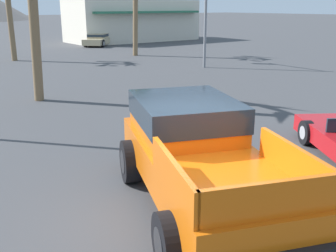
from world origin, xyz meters
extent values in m
plane|color=#424244|center=(0.00, 0.00, 0.00)|extent=(320.00, 320.00, 0.00)
cube|color=orange|center=(0.39, 0.04, 0.82)|extent=(3.63, 5.35, 0.63)
cube|color=orange|center=(0.76, 0.97, 1.50)|extent=(2.47, 2.69, 0.73)
cube|color=#1E2833|center=(0.76, 0.97, 1.63)|extent=(2.52, 2.75, 0.46)
cube|color=orange|center=(-0.98, -0.92, 1.38)|extent=(0.80, 1.89, 0.48)
cube|color=orange|center=(0.76, -1.59, 1.38)|extent=(0.80, 1.89, 0.48)
cube|color=orange|center=(-0.46, -2.15, 1.38)|extent=(1.77, 0.75, 0.48)
cube|color=black|center=(1.32, 2.41, 0.63)|extent=(1.84, 0.84, 0.24)
cylinder|color=black|center=(0.01, 1.85, 0.45)|extent=(0.64, 0.96, 0.90)
cylinder|color=#232326|center=(0.01, 1.85, 0.45)|extent=(0.51, 0.59, 0.50)
cylinder|color=black|center=(1.90, 1.12, 0.45)|extent=(0.64, 0.96, 0.90)
cylinder|color=#232326|center=(1.90, 1.12, 0.45)|extent=(0.51, 0.59, 0.50)
cylinder|color=black|center=(-1.11, -1.03, 0.45)|extent=(0.64, 0.96, 0.90)
cylinder|color=#232326|center=(-1.11, -1.03, 0.45)|extent=(0.51, 0.59, 0.50)
cylinder|color=black|center=(0.77, -1.76, 0.45)|extent=(0.64, 0.96, 0.90)
cylinder|color=#232326|center=(0.77, -1.76, 0.45)|extent=(0.51, 0.59, 0.50)
cylinder|color=black|center=(5.00, 1.03, 0.33)|extent=(0.54, 0.67, 0.66)
cylinder|color=#9E9EA3|center=(5.00, 1.03, 0.33)|extent=(0.39, 0.43, 0.36)
cube|color=tan|center=(13.16, 29.06, 0.44)|extent=(4.31, 4.24, 0.52)
cube|color=tan|center=(13.09, 28.98, 0.91)|extent=(2.35, 2.34, 0.41)
cube|color=#1E2833|center=(13.09, 28.98, 0.96)|extent=(2.40, 2.39, 0.25)
cylinder|color=black|center=(13.57, 30.58, 0.34)|extent=(0.64, 0.62, 0.67)
cylinder|color=#9E9EA3|center=(13.57, 30.58, 0.34)|extent=(0.43, 0.42, 0.37)
cylinder|color=black|center=(14.70, 29.40, 0.34)|extent=(0.64, 0.62, 0.67)
cylinder|color=#9E9EA3|center=(14.70, 29.40, 0.34)|extent=(0.43, 0.42, 0.37)
cylinder|color=black|center=(11.63, 28.71, 0.34)|extent=(0.64, 0.62, 0.67)
cylinder|color=#9E9EA3|center=(11.63, 28.71, 0.34)|extent=(0.43, 0.42, 0.37)
cylinder|color=black|center=(12.76, 27.53, 0.34)|extent=(0.64, 0.62, 0.67)
cylinder|color=#9E9EA3|center=(12.76, 27.53, 0.34)|extent=(0.43, 0.42, 0.37)
cylinder|color=slate|center=(11.99, 12.99, 2.60)|extent=(0.16, 0.16, 5.20)
cylinder|color=brown|center=(1.02, 10.15, 3.11)|extent=(0.36, 0.91, 6.23)
cylinder|color=brown|center=(11.84, 20.42, 3.26)|extent=(0.36, 0.68, 6.52)
cylinder|color=brown|center=(3.71, 23.02, 2.82)|extent=(0.36, 0.38, 5.63)
cube|color=beige|center=(18.64, 31.83, 2.07)|extent=(13.44, 5.79, 4.14)
cube|color=#286B4C|center=(18.64, 28.59, 2.98)|extent=(12.10, 0.70, 0.20)
camera|label=1|loc=(-3.93, -4.77, 3.57)|focal=42.00mm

